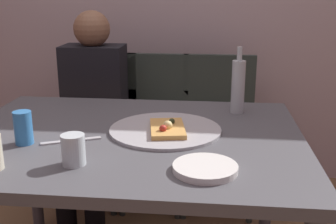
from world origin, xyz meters
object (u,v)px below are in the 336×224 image
chair_middle (151,119)px  tumbler_near (73,150)px  dining_table (129,152)px  table_knife (71,141)px  pizza_slice_last (167,128)px  chair_right (218,121)px  soda_can (23,128)px  plate_stack (205,168)px  wine_bottle (238,86)px  chair_left (99,117)px  guest_in_sweater (91,104)px  pizza_tray (165,130)px

chair_middle → tumbler_near: bearing=86.8°
dining_table → tumbler_near: tumbler_near is taller
dining_table → table_knife: (-0.19, -0.11, 0.08)m
pizza_slice_last → chair_right: (0.21, 0.90, -0.25)m
tumbler_near → chair_right: (0.48, 1.23, -0.28)m
pizza_slice_last → chair_middle: (-0.20, 0.90, -0.25)m
dining_table → tumbler_near: size_ratio=13.38×
dining_table → soda_can: soda_can is taller
pizza_slice_last → soda_can: (-0.51, -0.16, 0.04)m
plate_stack → chair_middle: 1.31m
chair_right → table_knife: bearing=61.4°
pizza_slice_last → chair_middle: 0.96m
tumbler_near → chair_middle: bearing=86.8°
wine_bottle → soda_can: bearing=-148.6°
plate_stack → chair_left: bearing=118.8°
dining_table → guest_in_sweater: 0.85m
dining_table → chair_left: chair_left is taller
chair_left → guest_in_sweater: 0.20m
pizza_tray → chair_right: chair_right is taller
dining_table → chair_right: size_ratio=1.50×
pizza_slice_last → tumbler_near: 0.42m
pizza_slice_last → guest_in_sweater: (-0.53, 0.75, -0.13)m
plate_stack → guest_in_sweater: guest_in_sweater is taller
pizza_slice_last → soda_can: soda_can is taller
plate_stack → chair_middle: bearing=105.9°
table_knife → chair_right: bearing=-143.0°
pizza_tray → chair_left: 1.04m
wine_bottle → table_knife: 0.78m
dining_table → table_knife: bearing=-151.2°
pizza_tray → pizza_slice_last: size_ratio=1.86×
chair_right → soda_can: bearing=55.9°
dining_table → table_knife: 0.23m
chair_right → guest_in_sweater: guest_in_sweater is taller
wine_bottle → plate_stack: wine_bottle is taller
plate_stack → guest_in_sweater: bearing=122.1°
wine_bottle → soda_can: (-0.79, -0.48, -0.06)m
plate_stack → chair_right: chair_right is taller
dining_table → chair_right: bearing=68.3°
pizza_tray → soda_can: bearing=-159.0°
tumbler_near → chair_middle: 1.26m
plate_stack → chair_middle: size_ratio=0.23×
chair_left → wine_bottle: bearing=144.5°
guest_in_sweater → dining_table: bearing=116.0°
pizza_slice_last → chair_left: (-0.53, 0.90, -0.25)m
chair_right → pizza_slice_last: bearing=76.7°
pizza_tray → soda_can: size_ratio=3.64×
chair_left → pizza_slice_last: bearing=120.3°
tumbler_near → plate_stack: bearing=-1.2°
pizza_slice_last → soda_can: size_ratio=1.96×
table_knife → wine_bottle: bearing=-169.1°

